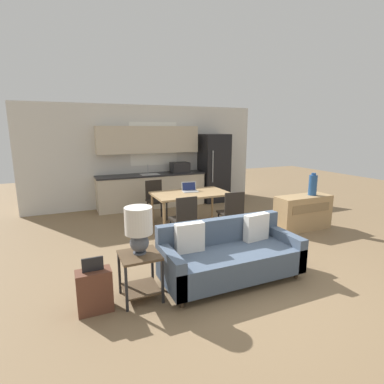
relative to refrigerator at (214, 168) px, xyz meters
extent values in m
plane|color=#7F6647|center=(-1.86, -4.24, -0.97)|extent=(20.00, 20.00, 0.00)
cube|color=silver|center=(-1.86, 0.39, 0.38)|extent=(6.40, 0.06, 2.70)
cube|color=white|center=(-1.68, 0.35, 0.71)|extent=(1.32, 0.01, 1.16)
cube|color=beige|center=(-1.86, 0.05, -0.54)|extent=(2.85, 0.62, 0.86)
cube|color=#232326|center=(-1.86, 0.05, -0.09)|extent=(2.88, 0.65, 0.04)
cube|color=#B2B5B7|center=(-1.92, 0.00, -0.07)|extent=(0.48, 0.36, 0.01)
cylinder|color=#B7BABC|center=(-1.92, 0.17, 0.05)|extent=(0.02, 0.02, 0.24)
cube|color=beige|center=(-1.86, 0.19, 0.83)|extent=(2.71, 0.34, 0.70)
cube|color=black|center=(-1.06, 0.00, 0.07)|extent=(0.48, 0.36, 0.28)
cube|color=black|center=(0.00, 0.00, 0.00)|extent=(0.75, 0.68, 1.93)
cylinder|color=silver|center=(-0.23, -0.36, 0.10)|extent=(0.02, 0.02, 0.87)
cube|color=tan|center=(-1.58, -1.94, -0.24)|extent=(1.58, 0.92, 0.04)
cylinder|color=tan|center=(-2.31, -2.34, -0.61)|extent=(0.05, 0.05, 0.71)
cylinder|color=tan|center=(-0.85, -2.34, -0.61)|extent=(0.05, 0.05, 0.71)
cylinder|color=tan|center=(-2.31, -1.54, -0.61)|extent=(0.05, 0.05, 0.71)
cylinder|color=tan|center=(-0.85, -1.54, -0.61)|extent=(0.05, 0.05, 0.71)
cylinder|color=#3D2D1E|center=(-2.87, -4.64, -0.92)|extent=(0.05, 0.05, 0.10)
cylinder|color=#3D2D1E|center=(-1.13, -4.64, -0.92)|extent=(0.05, 0.05, 0.10)
cylinder|color=#3D2D1E|center=(-2.87, -4.00, -0.92)|extent=(0.05, 0.05, 0.10)
cylinder|color=#3D2D1E|center=(-1.13, -4.00, -0.92)|extent=(0.05, 0.05, 0.10)
cube|color=#47566B|center=(-2.00, -4.32, -0.69)|extent=(1.94, 0.80, 0.35)
cube|color=#47566B|center=(-2.00, -3.99, -0.51)|extent=(1.94, 0.14, 0.71)
cube|color=#47566B|center=(-2.90, -4.32, -0.62)|extent=(0.14, 0.80, 0.49)
cube|color=#47566B|center=(-1.10, -4.32, -0.62)|extent=(0.14, 0.80, 0.49)
cube|color=silver|center=(-2.55, -4.12, -0.32)|extent=(0.40, 0.13, 0.40)
cube|color=silver|center=(-1.47, -4.12, -0.32)|extent=(0.41, 0.16, 0.40)
cube|color=brown|center=(-3.27, -4.25, -0.40)|extent=(0.47, 0.47, 0.03)
cube|color=brown|center=(-3.27, -4.25, -0.84)|extent=(0.43, 0.43, 0.02)
cube|color=#232326|center=(-3.48, -4.46, -0.69)|extent=(0.03, 0.03, 0.55)
cube|color=#232326|center=(-3.05, -4.46, -0.69)|extent=(0.03, 0.03, 0.55)
cube|color=#232326|center=(-3.48, -4.03, -0.69)|extent=(0.03, 0.03, 0.55)
cube|color=#232326|center=(-3.05, -4.03, -0.69)|extent=(0.03, 0.03, 0.55)
cylinder|color=#4C515B|center=(-3.26, -4.22, -0.37)|extent=(0.16, 0.16, 0.02)
sphere|color=#4C515B|center=(-3.26, -4.22, -0.25)|extent=(0.23, 0.23, 0.23)
cylinder|color=beige|center=(-3.26, -4.22, 0.03)|extent=(0.33, 0.33, 0.33)
cube|color=tan|center=(0.52, -3.01, -0.61)|extent=(1.21, 0.44, 0.72)
cube|color=olive|center=(0.52, -3.24, -0.47)|extent=(0.97, 0.01, 0.17)
cylinder|color=#234C84|center=(0.73, -3.02, -0.04)|extent=(0.17, 0.17, 0.42)
cylinder|color=#234C84|center=(0.73, -3.02, 0.19)|extent=(0.09, 0.09, 0.05)
cube|color=black|center=(-1.07, -2.72, -0.52)|extent=(0.47, 0.47, 0.04)
cube|color=black|center=(-1.10, -2.91, -0.28)|extent=(0.40, 0.08, 0.44)
cylinder|color=black|center=(-0.89, -2.57, -0.75)|extent=(0.03, 0.03, 0.43)
cylinder|color=black|center=(-1.22, -2.53, -0.75)|extent=(0.03, 0.03, 0.43)
cylinder|color=black|center=(-0.92, -2.90, -0.75)|extent=(0.03, 0.03, 0.43)
cylinder|color=black|center=(-1.26, -2.87, -0.75)|extent=(0.03, 0.03, 0.43)
cube|color=black|center=(-2.09, -2.73, -0.52)|extent=(0.43, 0.43, 0.04)
cube|color=black|center=(-2.08, -2.92, -0.28)|extent=(0.40, 0.04, 0.44)
cylinder|color=black|center=(-1.92, -2.55, -0.75)|extent=(0.03, 0.03, 0.43)
cylinder|color=black|center=(-2.26, -2.56, -0.75)|extent=(0.03, 0.03, 0.43)
cylinder|color=black|center=(-1.92, -2.89, -0.75)|extent=(0.03, 0.03, 0.43)
cylinder|color=black|center=(-2.26, -2.90, -0.75)|extent=(0.03, 0.03, 0.43)
cube|color=black|center=(-2.09, -1.15, -0.52)|extent=(0.45, 0.45, 0.04)
cube|color=black|center=(-2.10, -0.96, -0.28)|extent=(0.40, 0.06, 0.44)
cylinder|color=black|center=(-2.25, -1.34, -0.75)|extent=(0.03, 0.03, 0.43)
cylinder|color=black|center=(-1.91, -1.31, -0.75)|extent=(0.03, 0.03, 0.43)
cylinder|color=black|center=(-2.27, -1.00, -0.75)|extent=(0.03, 0.03, 0.43)
cylinder|color=black|center=(-1.93, -0.97, -0.75)|extent=(0.03, 0.03, 0.43)
cube|color=#B7BABC|center=(-1.55, -1.84, -0.21)|extent=(0.35, 0.26, 0.02)
cube|color=#B7BABC|center=(-1.53, -1.72, -0.12)|extent=(0.32, 0.10, 0.20)
cube|color=navy|center=(-1.53, -1.73, -0.12)|extent=(0.29, 0.08, 0.17)
cube|color=brown|center=(-3.82, -4.31, -0.72)|extent=(0.39, 0.22, 0.50)
cube|color=black|center=(-3.82, -4.31, -0.38)|extent=(0.23, 0.02, 0.16)
camera|label=1|loc=(-4.05, -7.62, 1.10)|focal=28.00mm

